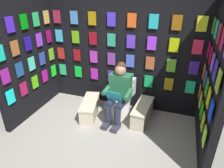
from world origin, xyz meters
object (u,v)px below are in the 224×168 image
at_px(comic_longbox_near, 142,112).
at_px(comic_longbox_far, 90,108).
at_px(toilet, 122,100).
at_px(person_reading, 118,93).

distance_m(comic_longbox_near, comic_longbox_far, 1.08).
bearing_deg(toilet, comic_longbox_far, 29.65).
xyz_separation_m(person_reading, comic_longbox_far, (0.60, 0.05, -0.43)).
relative_size(toilet, comic_longbox_near, 0.93).
bearing_deg(person_reading, comic_longbox_far, 10.31).
bearing_deg(comic_longbox_far, comic_longbox_near, 175.47).
distance_m(toilet, comic_longbox_near, 0.48).
distance_m(person_reading, comic_longbox_far, 0.74).
bearing_deg(comic_longbox_near, toilet, -8.55).
xyz_separation_m(toilet, comic_longbox_near, (-0.45, 0.10, -0.15)).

